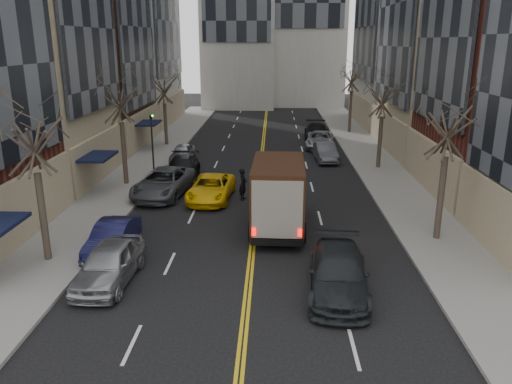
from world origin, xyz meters
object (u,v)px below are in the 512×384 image
(observer_sedan, at_px, (338,273))
(pedestrian, at_px, (243,184))
(taxi, at_px, (211,188))
(ups_truck, at_px, (278,194))

(observer_sedan, distance_m, pedestrian, 12.25)
(taxi, distance_m, pedestrian, 1.94)
(ups_truck, relative_size, observer_sedan, 1.19)
(taxi, height_order, pedestrian, pedestrian)
(observer_sedan, bearing_deg, pedestrian, 115.52)
(observer_sedan, xyz_separation_m, pedestrian, (-4.28, 11.47, 0.18))
(observer_sedan, bearing_deg, taxi, 123.57)
(taxi, relative_size, pedestrian, 2.68)
(ups_truck, relative_size, pedestrian, 3.46)
(observer_sedan, xyz_separation_m, taxi, (-6.21, 11.43, -0.07))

